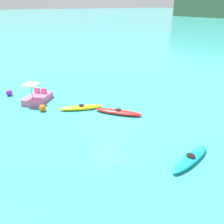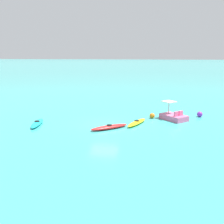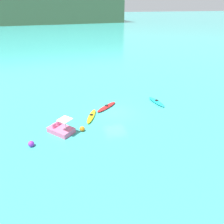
{
  "view_description": "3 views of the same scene",
  "coord_description": "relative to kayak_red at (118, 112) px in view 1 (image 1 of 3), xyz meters",
  "views": [
    {
      "loc": [
        11.34,
        -7.28,
        7.15
      ],
      "look_at": [
        -0.24,
        0.56,
        0.57
      ],
      "focal_mm": 37.26,
      "sensor_mm": 36.0,
      "label": 1
    },
    {
      "loc": [
        -4.11,
        21.35,
        6.03
      ],
      "look_at": [
        -0.47,
        -1.51,
        0.78
      ],
      "focal_mm": 40.79,
      "sensor_mm": 36.0,
      "label": 2
    },
    {
      "loc": [
        -5.75,
        -20.04,
        11.13
      ],
      "look_at": [
        -0.69,
        -1.06,
        0.72
      ],
      "focal_mm": 32.96,
      "sensor_mm": 36.0,
      "label": 3
    }
  ],
  "objects": [
    {
      "name": "pedal_boat_pink",
      "position": [
        -5.49,
        -3.96,
        0.17
      ],
      "size": [
        2.73,
        2.78,
        1.68
      ],
      "color": "pink",
      "rests_on": "ground_plane"
    },
    {
      "name": "kayak_cyan",
      "position": [
        6.43,
        -0.21,
        0.0
      ],
      "size": [
        1.21,
        3.15,
        0.37
      ],
      "color": "#19B7C6",
      "rests_on": "ground_plane"
    },
    {
      "name": "buoy_purple",
      "position": [
        -8.14,
        -5.56,
        0.11
      ],
      "size": [
        0.54,
        0.54,
        0.54
      ],
      "primitive_type": "sphere",
      "color": "purple",
      "rests_on": "ground_plane"
    },
    {
      "name": "kayak_yellow",
      "position": [
        -2.15,
        -1.8,
        -0.0
      ],
      "size": [
        1.81,
        3.16,
        0.37
      ],
      "color": "yellow",
      "rests_on": "ground_plane"
    },
    {
      "name": "buoy_orange",
      "position": [
        -3.49,
        -4.26,
        0.09
      ],
      "size": [
        0.5,
        0.5,
        0.5
      ],
      "primitive_type": "sphere",
      "color": "orange",
      "rests_on": "ground_plane"
    },
    {
      "name": "ground_plane",
      "position": [
        0.7,
        -1.41,
        -0.16
      ],
      "size": [
        600.0,
        600.0,
        0.0
      ],
      "primitive_type": "plane",
      "color": "#38ADA8"
    },
    {
      "name": "kayak_red",
      "position": [
        0.0,
        0.0,
        0.0
      ],
      "size": [
        3.06,
        2.63,
        0.37
      ],
      "color": "red",
      "rests_on": "ground_plane"
    }
  ]
}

